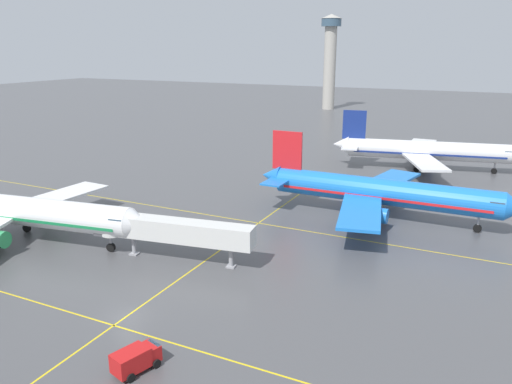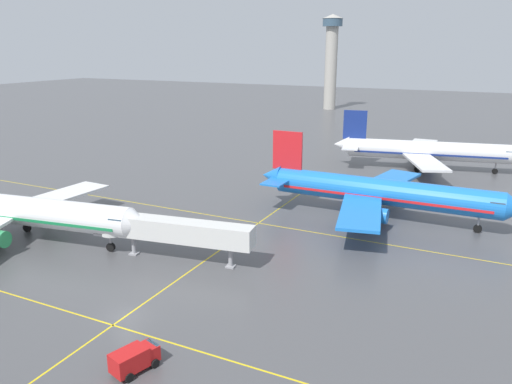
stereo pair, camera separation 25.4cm
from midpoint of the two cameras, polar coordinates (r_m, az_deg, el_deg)
The scene contains 8 objects.
ground_plane at distance 54.67m, azimuth -14.43°, elevation -13.50°, with size 600.00×600.00×0.00m, color #4C4C4F.
airliner_front_gate at distance 78.25m, azimuth -25.34°, elevation -1.93°, with size 40.93×34.94×12.74m.
airliner_second_row at distance 81.97m, azimuth 13.94°, elevation 0.03°, with size 41.54×35.99×12.97m.
airliner_third_row at distance 117.66m, azimuth 18.81°, elevation 4.47°, with size 41.04×34.88×12.82m.
taxiway_markings at distance 65.11m, azimuth -6.06°, elevation -8.01°, with size 143.64×73.26×0.01m.
service_truck_red_van at distance 45.98m, azimuth -13.47°, elevation -17.93°, with size 3.07×4.46×2.10m.
jet_bridge at distance 65.68m, azimuth -10.56°, elevation -4.16°, with size 21.83×6.15×5.58m.
control_tower at distance 224.76m, azimuth 8.61°, elevation 15.15°, with size 8.82×8.82×39.72m.
Camera 2 is at (32.16, -35.30, 26.69)m, focal length 35.11 mm.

